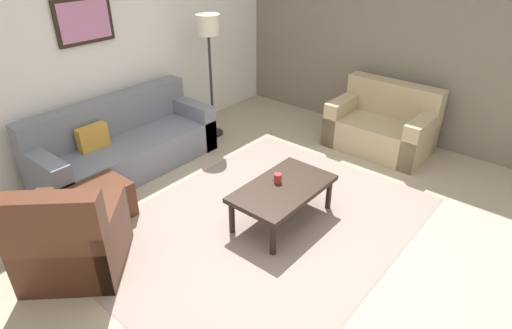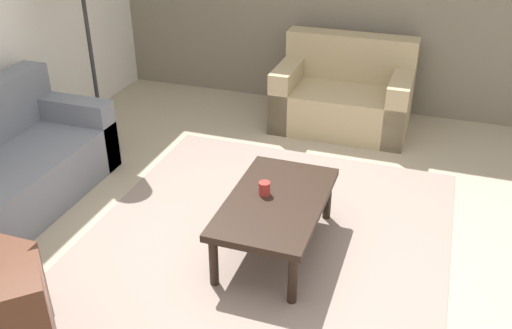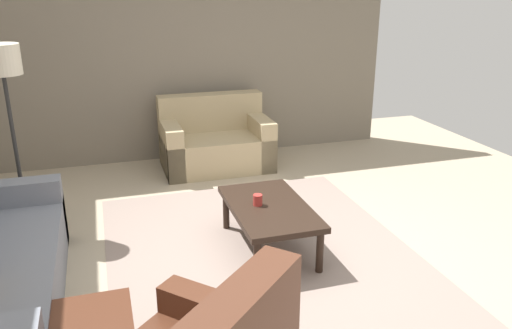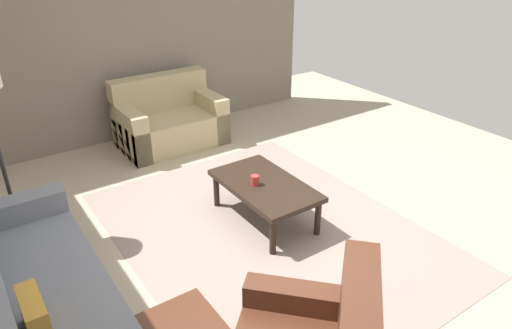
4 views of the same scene
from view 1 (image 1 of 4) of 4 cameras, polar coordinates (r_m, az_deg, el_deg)
ground_plane at (r=4.44m, az=0.92°, el=-8.10°), size 8.00×8.00×0.00m
rear_partition at (r=5.69m, az=-20.43°, el=14.37°), size 6.00×0.12×2.80m
stone_feature_panel at (r=6.30m, az=19.23°, el=15.88°), size 0.12×5.20×2.80m
area_rug at (r=4.44m, az=0.92°, el=-8.06°), size 3.36×2.56×0.01m
couch_main at (r=5.57m, az=-17.46°, el=2.38°), size 2.25×0.86×0.88m
couch_loveseat at (r=6.11m, az=16.70°, el=4.90°), size 0.85×1.31×0.88m
armchair_leather at (r=4.05m, az=-23.57°, el=-9.81°), size 1.13×1.13×0.95m
ottoman at (r=4.74m, az=-20.39°, el=-4.57°), size 0.56×0.56×0.40m
coffee_table at (r=4.33m, az=3.63°, el=-3.52°), size 1.10×0.64×0.41m
cup at (r=4.34m, az=2.98°, el=-1.85°), size 0.08×0.08×0.09m
lamp_standing at (r=5.92m, az=-6.38°, el=16.57°), size 0.32×0.32×1.71m
framed_artwork at (r=5.46m, az=-22.09°, el=17.47°), size 0.70×0.04×0.51m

